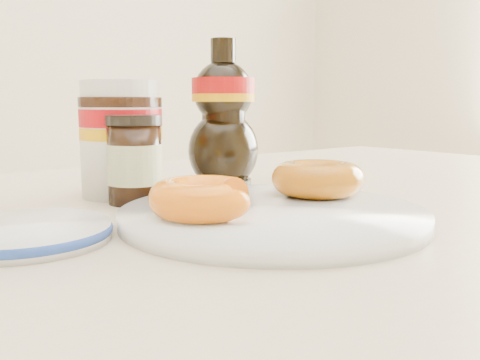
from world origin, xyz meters
TOP-DOWN VIEW (x-y plane):
  - dining_table at (0.00, 0.10)m, footprint 1.40×0.90m
  - plate at (-0.07, 0.02)m, footprint 0.29×0.29m
  - donut_bitten at (-0.14, 0.03)m, footprint 0.10×0.10m
  - donut_whole at (0.02, 0.05)m, footprint 0.12×0.12m
  - nutella_jar at (-0.11, 0.25)m, footprint 0.10×0.10m
  - syrup_bottle at (0.03, 0.24)m, footprint 0.12×0.11m
  - dark_jar at (-0.12, 0.19)m, footprint 0.06×0.06m
  - blue_rim_saucer at (-0.27, 0.10)m, footprint 0.14×0.14m

SIDE VIEW (x-z plane):
  - dining_table at x=0.00m, z-range 0.29..1.04m
  - plate at x=-0.07m, z-range 0.75..0.76m
  - blue_rim_saucer at x=-0.27m, z-range 0.75..0.76m
  - donut_bitten at x=-0.14m, z-range 0.76..0.80m
  - donut_whole at x=0.02m, z-range 0.76..0.80m
  - dark_jar at x=-0.12m, z-range 0.75..0.85m
  - nutella_jar at x=-0.11m, z-range 0.76..0.89m
  - syrup_bottle at x=0.03m, z-range 0.75..0.95m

